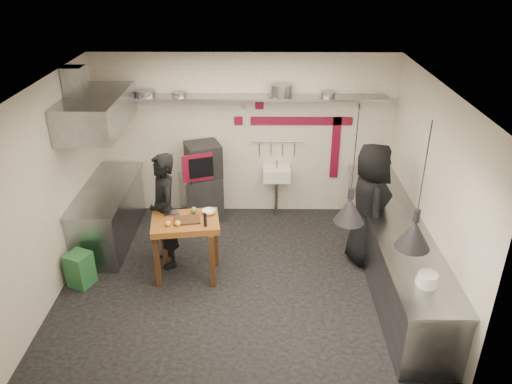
{
  "coord_description": "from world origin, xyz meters",
  "views": [
    {
      "loc": [
        0.28,
        -5.89,
        4.32
      ],
      "look_at": [
        0.21,
        0.3,
        1.24
      ],
      "focal_mm": 35.0,
      "sensor_mm": 36.0,
      "label": 1
    }
  ],
  "objects_px": {
    "combi_oven": "(203,160)",
    "chef_right": "(369,205)",
    "prep_table": "(187,248)",
    "oven_stand": "(202,197)",
    "chef_left": "(165,211)",
    "green_bin": "(80,269)"
  },
  "relations": [
    {
      "from": "combi_oven",
      "to": "chef_left",
      "type": "distance_m",
      "value": 1.47
    },
    {
      "from": "chef_left",
      "to": "chef_right",
      "type": "distance_m",
      "value": 2.97
    },
    {
      "from": "combi_oven",
      "to": "chef_right",
      "type": "height_order",
      "value": "chef_right"
    },
    {
      "from": "chef_left",
      "to": "prep_table",
      "type": "bearing_deg",
      "value": 23.35
    },
    {
      "from": "green_bin",
      "to": "chef_right",
      "type": "height_order",
      "value": "chef_right"
    },
    {
      "from": "prep_table",
      "to": "chef_left",
      "type": "distance_m",
      "value": 0.63
    },
    {
      "from": "oven_stand",
      "to": "chef_right",
      "type": "height_order",
      "value": "chef_right"
    },
    {
      "from": "oven_stand",
      "to": "prep_table",
      "type": "xyz_separation_m",
      "value": [
        -0.02,
        -1.71,
        0.06
      ]
    },
    {
      "from": "combi_oven",
      "to": "chef_left",
      "type": "height_order",
      "value": "chef_left"
    },
    {
      "from": "prep_table",
      "to": "oven_stand",
      "type": "bearing_deg",
      "value": 81.2
    },
    {
      "from": "prep_table",
      "to": "chef_left",
      "type": "height_order",
      "value": "chef_left"
    },
    {
      "from": "green_bin",
      "to": "chef_right",
      "type": "xyz_separation_m",
      "value": [
        4.1,
        0.68,
        0.69
      ]
    },
    {
      "from": "green_bin",
      "to": "chef_left",
      "type": "xyz_separation_m",
      "value": [
        1.14,
        0.55,
        0.63
      ]
    },
    {
      "from": "combi_oven",
      "to": "prep_table",
      "type": "relative_size",
      "value": 0.63
    },
    {
      "from": "combi_oven",
      "to": "chef_right",
      "type": "relative_size",
      "value": 0.31
    },
    {
      "from": "prep_table",
      "to": "chef_right",
      "type": "xyz_separation_m",
      "value": [
        2.62,
        0.45,
        0.48
      ]
    },
    {
      "from": "oven_stand",
      "to": "prep_table",
      "type": "bearing_deg",
      "value": -111.06
    },
    {
      "from": "combi_oven",
      "to": "prep_table",
      "type": "distance_m",
      "value": 1.83
    },
    {
      "from": "chef_right",
      "to": "oven_stand",
      "type": "bearing_deg",
      "value": 61.17
    },
    {
      "from": "oven_stand",
      "to": "combi_oven",
      "type": "bearing_deg",
      "value": -10.83
    },
    {
      "from": "green_bin",
      "to": "chef_right",
      "type": "distance_m",
      "value": 4.22
    },
    {
      "from": "chef_right",
      "to": "chef_left",
      "type": "bearing_deg",
      "value": 89.4
    }
  ]
}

